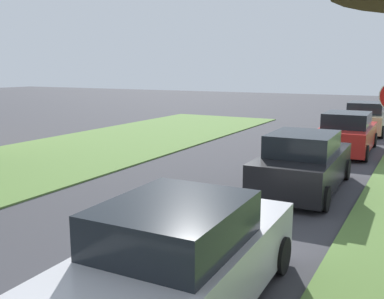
% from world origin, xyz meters
% --- Properties ---
extents(parked_sedan_silver, '(2.03, 4.44, 1.57)m').
position_xyz_m(parked_sedan_silver, '(2.24, 7.77, 0.72)').
color(parked_sedan_silver, '#BCBCC1').
rests_on(parked_sedan_silver, ground).
extents(parked_sedan_black, '(2.03, 4.44, 1.57)m').
position_xyz_m(parked_sedan_black, '(2.12, 14.53, 0.72)').
color(parked_sedan_black, black).
rests_on(parked_sedan_black, ground).
extents(parked_sedan_red, '(2.03, 4.44, 1.57)m').
position_xyz_m(parked_sedan_red, '(2.21, 20.72, 0.72)').
color(parked_sedan_red, red).
rests_on(parked_sedan_red, ground).
extents(parked_sedan_tan, '(2.03, 4.44, 1.57)m').
position_xyz_m(parked_sedan_tan, '(2.16, 26.66, 0.72)').
color(parked_sedan_tan, tan).
rests_on(parked_sedan_tan, ground).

